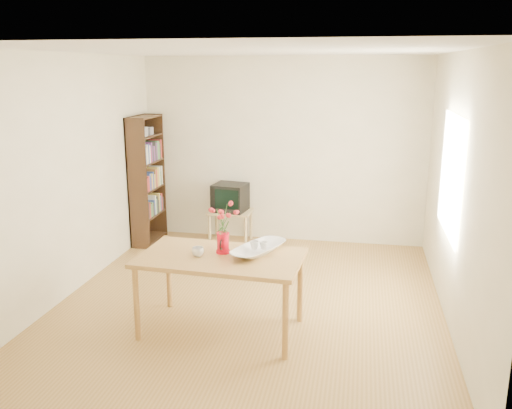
% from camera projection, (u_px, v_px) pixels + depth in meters
% --- Properties ---
extents(room, '(4.50, 4.50, 4.50)m').
position_uv_depth(room, '(253.00, 183.00, 5.50)').
color(room, olive).
rests_on(room, ground).
extents(table, '(1.55, 0.94, 0.75)m').
position_uv_depth(table, '(221.00, 263.00, 5.03)').
color(table, '#A47338').
rests_on(table, ground).
extents(tv_stand, '(0.60, 0.45, 0.46)m').
position_uv_depth(tv_stand, '(230.00, 215.00, 7.73)').
color(tv_stand, tan).
rests_on(tv_stand, ground).
extents(bookshelf, '(0.28, 0.70, 1.80)m').
position_uv_depth(bookshelf, '(147.00, 184.00, 7.63)').
color(bookshelf, black).
rests_on(bookshelf, ground).
extents(pitcher, '(0.13, 0.21, 0.20)m').
position_uv_depth(pitcher, '(223.00, 244.00, 5.07)').
color(pitcher, red).
rests_on(pitcher, table).
extents(flowers, '(0.22, 0.22, 0.32)m').
position_uv_depth(flowers, '(223.00, 217.00, 5.01)').
color(flowers, '#EB3742').
rests_on(flowers, pitcher).
extents(mug, '(0.13, 0.13, 0.09)m').
position_uv_depth(mug, '(198.00, 252.00, 4.99)').
color(mug, white).
rests_on(mug, table).
extents(bowl, '(0.59, 0.59, 0.42)m').
position_uv_depth(bowl, '(259.00, 232.00, 5.03)').
color(bowl, white).
rests_on(bowl, table).
extents(teacup_a, '(0.10, 0.10, 0.07)m').
position_uv_depth(teacup_a, '(254.00, 236.00, 5.05)').
color(teacup_a, white).
rests_on(teacup_a, bowl).
extents(teacup_b, '(0.08, 0.08, 0.06)m').
position_uv_depth(teacup_b, '(264.00, 236.00, 5.06)').
color(teacup_b, white).
rests_on(teacup_b, bowl).
extents(television, '(0.50, 0.47, 0.39)m').
position_uv_depth(television, '(230.00, 197.00, 7.68)').
color(television, black).
rests_on(television, tv_stand).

